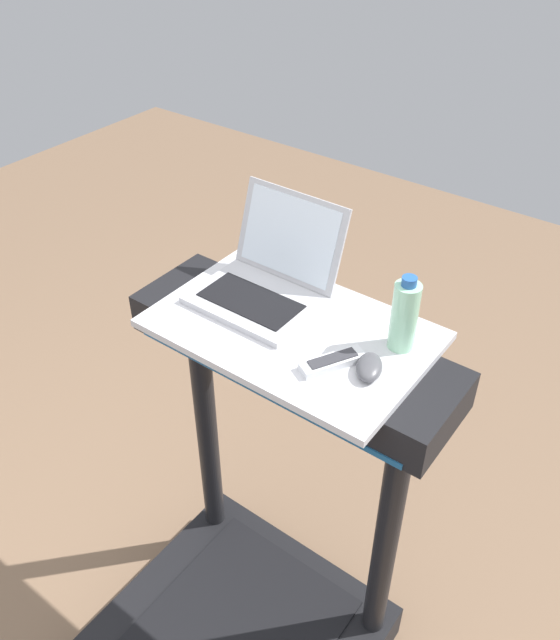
{
  "coord_description": "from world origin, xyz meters",
  "views": [
    {
      "loc": [
        0.76,
        -0.37,
        2.24
      ],
      "look_at": [
        0.0,
        0.65,
        1.27
      ],
      "focal_mm": 36.99,
      "sensor_mm": 36.0,
      "label": 1
    }
  ],
  "objects_px": {
    "laptop": "(267,279)",
    "tv_remote": "(332,362)",
    "computer_mouse": "(369,367)",
    "water_bottle": "(404,315)"
  },
  "relations": [
    {
      "from": "tv_remote",
      "to": "water_bottle",
      "type": "bearing_deg",
      "value": 59.59
    },
    {
      "from": "water_bottle",
      "to": "tv_remote",
      "type": "distance_m",
      "value": 0.2
    },
    {
      "from": "computer_mouse",
      "to": "water_bottle",
      "type": "xyz_separation_m",
      "value": [
        0.01,
        0.13,
        0.08
      ]
    },
    {
      "from": "computer_mouse",
      "to": "laptop",
      "type": "bearing_deg",
      "value": 140.26
    },
    {
      "from": "computer_mouse",
      "to": "water_bottle",
      "type": "bearing_deg",
      "value": 60.98
    },
    {
      "from": "laptop",
      "to": "tv_remote",
      "type": "xyz_separation_m",
      "value": [
        0.3,
        -0.14,
        -0.04
      ]
    },
    {
      "from": "computer_mouse",
      "to": "tv_remote",
      "type": "relative_size",
      "value": 0.61
    },
    {
      "from": "laptop",
      "to": "computer_mouse",
      "type": "relative_size",
      "value": 3.23
    },
    {
      "from": "computer_mouse",
      "to": "tv_remote",
      "type": "bearing_deg",
      "value": 175.63
    },
    {
      "from": "laptop",
      "to": "tv_remote",
      "type": "relative_size",
      "value": 1.98
    }
  ]
}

